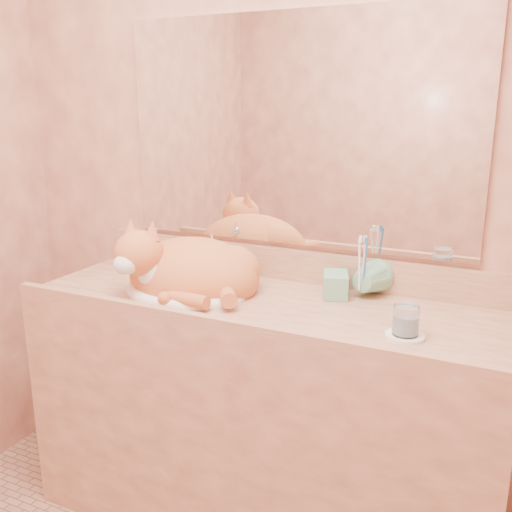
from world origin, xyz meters
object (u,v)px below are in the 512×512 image
at_px(sink_basin, 187,273).
at_px(cat, 186,267).
at_px(soap_dispenser, 336,276).
at_px(toothbrush_cup, 361,284).
at_px(water_glass, 406,320).
at_px(vanity_counter, 261,415).

height_order(sink_basin, cat, cat).
xyz_separation_m(soap_dispenser, toothbrush_cup, (0.07, 0.06, -0.04)).
distance_m(toothbrush_cup, water_glass, 0.32).
height_order(soap_dispenser, water_glass, soap_dispenser).
height_order(vanity_counter, soap_dispenser, soap_dispenser).
xyz_separation_m(vanity_counter, sink_basin, (-0.28, -0.02, 0.49)).
height_order(vanity_counter, sink_basin, sink_basin).
height_order(vanity_counter, toothbrush_cup, toothbrush_cup).
xyz_separation_m(sink_basin, soap_dispenser, (0.50, 0.12, 0.02)).
xyz_separation_m(cat, soap_dispenser, (0.51, 0.11, 0.01)).
distance_m(soap_dispenser, water_glass, 0.34).
distance_m(sink_basin, cat, 0.02).
relative_size(sink_basin, toothbrush_cup, 3.58).
xyz_separation_m(vanity_counter, toothbrush_cup, (0.30, 0.16, 0.48)).
bearing_deg(sink_basin, vanity_counter, -7.71).
height_order(soap_dispenser, toothbrush_cup, soap_dispenser).
distance_m(sink_basin, toothbrush_cup, 0.60).
relative_size(toothbrush_cup, water_glass, 1.43).
distance_m(vanity_counter, sink_basin, 0.57).
bearing_deg(water_glass, sink_basin, 173.98).
bearing_deg(cat, soap_dispenser, 7.53).
height_order(toothbrush_cup, water_glass, toothbrush_cup).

